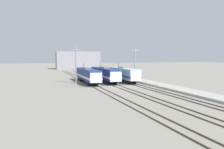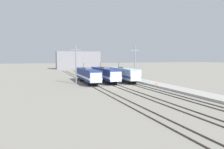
% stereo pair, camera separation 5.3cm
% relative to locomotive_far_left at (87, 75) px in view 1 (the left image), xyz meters
% --- Properties ---
extents(ground_plane, '(400.00, 400.00, 0.00)m').
position_rel_locomotive_far_left_xyz_m(ground_plane, '(4.95, -9.15, -2.04)').
color(ground_plane, gray).
extents(rail_pair_far_left, '(1.51, 120.00, 0.15)m').
position_rel_locomotive_far_left_xyz_m(rail_pair_far_left, '(0.00, -9.15, -1.97)').
color(rail_pair_far_left, '#4C4238').
rests_on(rail_pair_far_left, ground_plane).
extents(rail_pair_center, '(1.51, 120.00, 0.15)m').
position_rel_locomotive_far_left_xyz_m(rail_pair_center, '(4.95, -9.15, -1.97)').
color(rail_pair_center, '#4C4238').
rests_on(rail_pair_center, ground_plane).
extents(rail_pair_far_right, '(1.51, 120.00, 0.15)m').
position_rel_locomotive_far_left_xyz_m(rail_pair_far_right, '(9.90, -9.15, -1.97)').
color(rail_pair_far_right, '#4C4238').
rests_on(rail_pair_far_right, ground_plane).
extents(locomotive_far_left, '(2.97, 18.51, 4.97)m').
position_rel_locomotive_far_left_xyz_m(locomotive_far_left, '(0.00, 0.00, 0.00)').
color(locomotive_far_left, black).
rests_on(locomotive_far_left, ground_plane).
extents(locomotive_center, '(3.06, 18.23, 5.22)m').
position_rel_locomotive_far_left_xyz_m(locomotive_center, '(4.95, 0.72, 0.04)').
color(locomotive_center, black).
rests_on(locomotive_center, ground_plane).
extents(locomotive_far_right, '(2.97, 16.28, 5.07)m').
position_rel_locomotive_far_left_xyz_m(locomotive_far_right, '(9.90, -0.66, 0.03)').
color(locomotive_far_right, '#232326').
rests_on(locomotive_far_right, ground_plane).
extents(catenary_tower_left, '(2.60, 0.32, 9.64)m').
position_rel_locomotive_far_left_xyz_m(catenary_tower_left, '(-3.09, -0.87, 3.02)').
color(catenary_tower_left, gray).
rests_on(catenary_tower_left, ground_plane).
extents(catenary_tower_right, '(2.60, 0.32, 9.64)m').
position_rel_locomotive_far_left_xyz_m(catenary_tower_right, '(12.95, -0.87, 3.02)').
color(catenary_tower_right, gray).
rests_on(catenary_tower_right, ground_plane).
extents(platform, '(4.00, 120.00, 0.42)m').
position_rel_locomotive_far_left_xyz_m(platform, '(14.44, -9.15, -1.83)').
color(platform, '#A8A59E').
rests_on(platform, ground_plane).
extents(traffic_cone, '(0.38, 0.38, 0.51)m').
position_rel_locomotive_far_left_xyz_m(traffic_cone, '(13.24, -11.93, -1.37)').
color(traffic_cone, orange).
rests_on(traffic_cone, platform).
extents(depot_building, '(24.30, 8.46, 9.80)m').
position_rel_locomotive_far_left_xyz_m(depot_building, '(10.03, 69.30, 2.86)').
color(depot_building, gray).
rests_on(depot_building, ground_plane).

